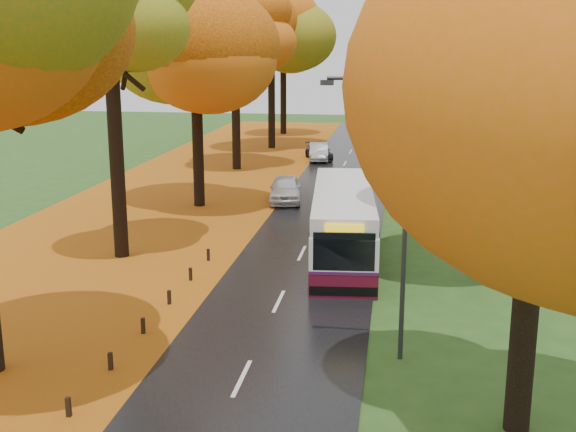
% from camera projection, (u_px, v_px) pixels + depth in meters
% --- Properties ---
extents(road, '(6.50, 90.00, 0.04)m').
position_uv_depth(road, '(320.00, 216.00, 37.63)').
color(road, black).
rests_on(road, ground).
extents(centre_line, '(0.12, 90.00, 0.01)m').
position_uv_depth(centre_line, '(320.00, 215.00, 37.62)').
color(centre_line, silver).
rests_on(centre_line, road).
extents(leaf_verge, '(12.00, 90.00, 0.02)m').
position_uv_depth(leaf_verge, '(154.00, 210.00, 38.97)').
color(leaf_verge, '#8B4D0C').
rests_on(leaf_verge, ground).
extents(leaf_drift, '(0.90, 90.00, 0.01)m').
position_uv_depth(leaf_drift, '(263.00, 213.00, 38.08)').
color(leaf_drift, '#B65A12').
rests_on(leaf_drift, road).
extents(trees_left, '(9.20, 74.00, 13.88)m').
position_uv_depth(trees_left, '(192.00, 29.00, 38.46)').
color(trees_left, black).
rests_on(trees_left, ground).
extents(trees_right, '(9.30, 74.20, 13.96)m').
position_uv_depth(trees_right, '(469.00, 25.00, 36.14)').
color(trees_right, black).
rests_on(trees_right, ground).
extents(bollard_row, '(0.11, 23.51, 0.52)m').
position_uv_depth(bollard_row, '(91.00, 383.00, 18.62)').
color(bollard_row, black).
rests_on(bollard_row, ground).
extents(streetlamp_near, '(2.45, 0.18, 8.00)m').
position_uv_depth(streetlamp_near, '(397.00, 198.00, 19.61)').
color(streetlamp_near, '#333538').
rests_on(streetlamp_near, ground).
extents(streetlamp_mid, '(2.45, 0.18, 8.00)m').
position_uv_depth(streetlamp_mid, '(400.00, 117.00, 40.75)').
color(streetlamp_mid, '#333538').
rests_on(streetlamp_mid, ground).
extents(streetlamp_far, '(2.45, 0.18, 8.00)m').
position_uv_depth(streetlamp_far, '(401.00, 92.00, 61.89)').
color(streetlamp_far, '#333538').
rests_on(streetlamp_far, ground).
extents(bus, '(3.39, 10.97, 2.84)m').
position_uv_depth(bus, '(343.00, 221.00, 30.23)').
color(bus, '#550D20').
rests_on(bus, road).
extents(car_white, '(2.29, 4.51, 1.47)m').
position_uv_depth(car_white, '(285.00, 189.00, 40.80)').
color(car_white, silver).
rests_on(car_white, road).
extents(car_silver, '(1.84, 4.12, 1.31)m').
position_uv_depth(car_silver, '(319.00, 152.00, 55.23)').
color(car_silver, '#93959B').
rests_on(car_silver, road).
extents(car_dark, '(2.79, 4.25, 1.15)m').
position_uv_depth(car_dark, '(319.00, 152.00, 55.74)').
color(car_dark, black).
rests_on(car_dark, road).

